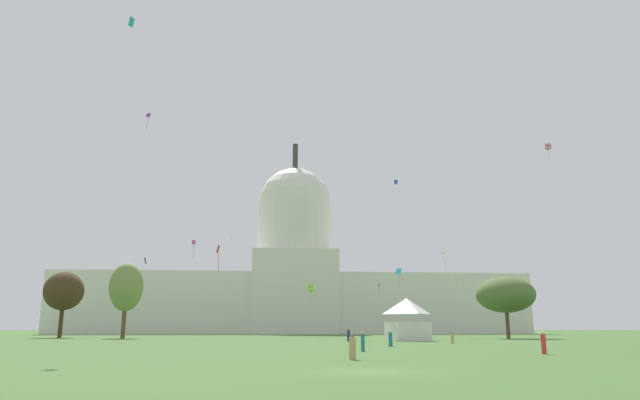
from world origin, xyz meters
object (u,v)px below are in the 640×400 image
object	(u,v)px
capitol_building	(294,282)
tree_east_far	(506,295)
event_tent	(407,319)
tree_west_far	(126,287)
kite_pink_mid	(548,147)
tree_west_mid	(64,291)
kite_lime_low	(310,288)
person_red_near_tree_west	(544,344)
kite_white_mid	(230,240)
person_tan_edge_west	(352,348)
kite_cyan_low	(398,273)
kite_magenta_mid	(194,243)
person_teal_front_center	(363,342)
kite_black_low	(145,261)
kite_yellow_low	(456,276)
kite_red_low	(218,252)
kite_blue_high	(396,182)
kite_violet_high	(148,116)
person_teal_near_tent	(390,339)
person_navy_front_right	(349,336)
kite_turquoise_high	(131,22)
person_tan_lawn_far_left	(452,338)
kite_gold_low	(447,255)
kite_green_low	(379,287)

from	to	relation	value
capitol_building	tree_east_far	distance (m)	89.06
event_tent	tree_west_far	distance (m)	54.69
tree_west_far	kite_pink_mid	bearing A→B (deg)	-24.01
tree_west_mid	kite_lime_low	size ratio (longest dim) A/B	3.67
person_red_near_tree_west	kite_white_mid	world-z (taller)	kite_white_mid
tree_east_far	kite_pink_mid	size ratio (longest dim) A/B	5.15
person_tan_edge_west	kite_cyan_low	xyz separation A→B (m)	(16.14, 57.54, 10.31)
tree_west_far	kite_magenta_mid	xyz separation A→B (m)	(11.31, 7.34, 9.84)
tree_west_mid	person_teal_front_center	bearing A→B (deg)	-54.90
capitol_building	kite_black_low	size ratio (longest dim) A/B	142.92
person_teal_front_center	kite_yellow_low	xyz separation A→B (m)	(35.97, 83.03, 13.09)
person_teal_front_center	kite_yellow_low	world-z (taller)	kite_yellow_low
kite_red_low	kite_blue_high	bearing A→B (deg)	-155.18
event_tent	person_red_near_tree_west	xyz separation A→B (m)	(-0.14, -44.72, -2.47)
kite_violet_high	person_teal_near_tent	bearing A→B (deg)	-4.09
kite_yellow_low	person_red_near_tree_west	bearing A→B (deg)	51.00
person_teal_front_center	person_navy_front_right	distance (m)	35.10
event_tent	capitol_building	bearing A→B (deg)	91.77
kite_white_mid	kite_cyan_low	bearing A→B (deg)	47.75
kite_blue_high	kite_turquoise_high	xyz separation A→B (m)	(-50.65, -94.09, -7.00)
kite_pink_mid	person_tan_edge_west	bearing A→B (deg)	-177.03
kite_yellow_low	kite_white_mid	size ratio (longest dim) A/B	3.41
person_tan_lawn_far_left	kite_gold_low	bearing A→B (deg)	19.73
kite_green_low	kite_red_low	xyz separation A→B (m)	(-40.22, -64.30, 1.31)
person_tan_lawn_far_left	kite_green_low	world-z (taller)	kite_green_low
capitol_building	event_tent	xyz separation A→B (m)	(13.64, -97.01, -12.98)
person_red_near_tree_west	kite_violet_high	size ratio (longest dim) A/B	0.40
person_teal_front_center	kite_green_low	size ratio (longest dim) A/B	0.42
kite_lime_low	kite_pink_mid	xyz separation A→B (m)	(35.17, -27.53, 20.18)
kite_violet_high	kite_red_low	bearing A→B (deg)	1.95
tree_west_mid	kite_white_mid	bearing A→B (deg)	56.34
kite_green_low	kite_violet_high	xyz separation A→B (m)	(-58.44, -43.30, 33.83)
kite_yellow_low	kite_pink_mid	xyz separation A→B (m)	(-1.23, -51.17, 15.57)
person_navy_front_right	person_tan_edge_west	bearing A→B (deg)	93.81
person_teal_front_center	kite_blue_high	world-z (taller)	kite_blue_high
person_teal_near_tent	kite_turquoise_high	world-z (taller)	kite_turquoise_high
person_red_near_tree_west	person_teal_near_tent	size ratio (longest dim) A/B	1.00
kite_black_low	kite_gold_low	world-z (taller)	kite_gold_low
tree_east_far	kite_lime_low	size ratio (longest dim) A/B	4.00
kite_green_low	event_tent	bearing A→B (deg)	74.19
kite_lime_low	kite_black_low	world-z (taller)	kite_black_low
tree_west_mid	kite_violet_high	xyz separation A→B (m)	(14.11, 0.31, 38.09)
tree_east_far	person_red_near_tree_west	world-z (taller)	tree_east_far
person_red_near_tree_west	kite_yellow_low	bearing A→B (deg)	-12.63
kite_white_mid	capitol_building	bearing A→B (deg)	159.60
kite_yellow_low	tree_west_far	bearing A→B (deg)	-8.96
tree_west_mid	kite_black_low	bearing A→B (deg)	-51.71
person_teal_front_center	kite_red_low	world-z (taller)	kite_red_low
kite_black_low	kite_cyan_low	bearing A→B (deg)	-38.74
kite_gold_low	person_tan_edge_west	bearing A→B (deg)	149.83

